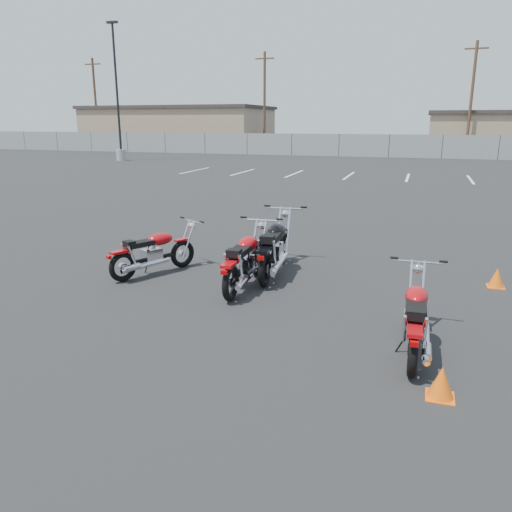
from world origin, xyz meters
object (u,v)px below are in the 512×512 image
(motorcycle_second_black, at_px, (275,247))
(motorcycle_rear_red, at_px, (415,319))
(motorcycle_third_red, at_px, (245,260))
(motorcycle_front_red, at_px, (154,252))

(motorcycle_second_black, height_order, motorcycle_rear_red, motorcycle_second_black)
(motorcycle_third_red, distance_m, motorcycle_rear_red, 3.33)
(motorcycle_front_red, relative_size, motorcycle_third_red, 0.86)
(motorcycle_second_black, xyz_separation_m, motorcycle_third_red, (-0.26, -0.91, -0.04))
(motorcycle_third_red, bearing_deg, motorcycle_front_red, 174.74)
(motorcycle_third_red, xyz_separation_m, motorcycle_rear_red, (2.85, -1.72, -0.04))
(motorcycle_front_red, bearing_deg, motorcycle_third_red, -5.26)
(motorcycle_front_red, relative_size, motorcycle_second_black, 0.80)
(motorcycle_second_black, relative_size, motorcycle_rear_red, 1.17)
(motorcycle_front_red, xyz_separation_m, motorcycle_third_red, (1.89, -0.17, 0.05))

